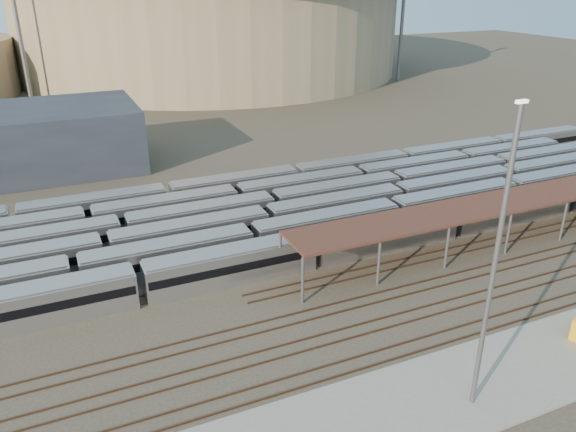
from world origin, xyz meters
The scene contains 11 objects.
ground centered at (0.00, 0.00, 0.00)m, with size 420.00×420.00×0.00m, color #383026.
apron centered at (-5.00, -15.00, 0.10)m, with size 50.00×9.00×0.20m, color gray.
subway_trains centered at (-3.89, 18.50, 1.80)m, with size 125.18×23.90×3.60m.
inspection_shed centered at (22.00, 4.00, 4.98)m, with size 60.30×6.00×5.30m.
empty_tracks centered at (0.00, -5.00, 0.09)m, with size 170.00×9.62×0.18m.
stadium centered at (25.00, 140.00, 16.47)m, with size 124.00×124.00×32.50m.
service_building centered at (-35.00, 55.00, 5.00)m, with size 42.00×20.00×10.00m, color #1E232D.
floodlight_0 centered at (-30.00, 110.00, 20.65)m, with size 4.00×1.00×38.40m.
floodlight_2 centered at (70.00, 100.00, 20.65)m, with size 4.00×1.00×38.40m.
floodlight_3 centered at (-10.00, 160.00, 20.65)m, with size 4.00×1.00×38.40m.
yard_light_pole centered at (-2.39, -16.46, 11.57)m, with size 0.81×0.36×22.57m.
Camera 1 is at (-28.31, -40.90, 29.68)m, focal length 35.00 mm.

